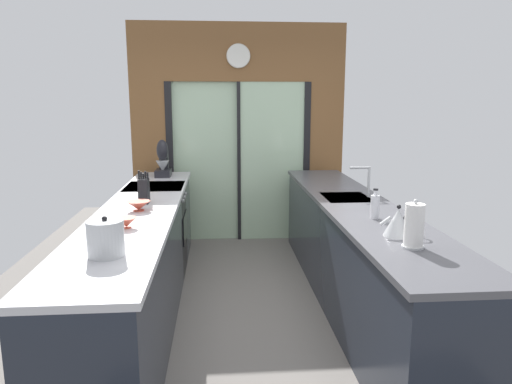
{
  "coord_description": "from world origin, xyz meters",
  "views": [
    {
      "loc": [
        -0.25,
        -3.54,
        1.78
      ],
      "look_at": [
        0.08,
        0.67,
        0.96
      ],
      "focal_mm": 33.16,
      "sensor_mm": 36.0,
      "label": 1
    }
  ],
  "objects_px": {
    "mixing_bowl_far": "(139,206)",
    "stock_pot": "(106,238)",
    "soap_bottle": "(375,206)",
    "mixing_bowl_near": "(126,222)",
    "kettle": "(398,222)",
    "knife_block": "(144,190)",
    "oven_range": "(157,230)",
    "stand_mixer": "(163,162)",
    "paper_towel_roll": "(414,226)"
  },
  "relations": [
    {
      "from": "mixing_bowl_near",
      "to": "kettle",
      "type": "xyz_separation_m",
      "value": [
        1.78,
        -0.33,
        0.05
      ]
    },
    {
      "from": "stock_pot",
      "to": "kettle",
      "type": "relative_size",
      "value": 0.87
    },
    {
      "from": "knife_block",
      "to": "paper_towel_roll",
      "type": "distance_m",
      "value": 2.25
    },
    {
      "from": "mixing_bowl_near",
      "to": "knife_block",
      "type": "relative_size",
      "value": 0.52
    },
    {
      "from": "knife_block",
      "to": "mixing_bowl_far",
      "type": "bearing_deg",
      "value": -89.99
    },
    {
      "from": "mixing_bowl_far",
      "to": "stand_mixer",
      "type": "bearing_deg",
      "value": 90.0
    },
    {
      "from": "soap_bottle",
      "to": "kettle",
      "type": "bearing_deg",
      "value": -89.76
    },
    {
      "from": "mixing_bowl_near",
      "to": "mixing_bowl_far",
      "type": "height_order",
      "value": "mixing_bowl_far"
    },
    {
      "from": "mixing_bowl_near",
      "to": "soap_bottle",
      "type": "xyz_separation_m",
      "value": [
        1.78,
        0.13,
        0.05
      ]
    },
    {
      "from": "mixing_bowl_near",
      "to": "kettle",
      "type": "bearing_deg",
      "value": -10.43
    },
    {
      "from": "knife_block",
      "to": "paper_towel_roll",
      "type": "height_order",
      "value": "paper_towel_roll"
    },
    {
      "from": "soap_bottle",
      "to": "stand_mixer",
      "type": "bearing_deg",
      "value": 130.27
    },
    {
      "from": "oven_range",
      "to": "stand_mixer",
      "type": "relative_size",
      "value": 2.19
    },
    {
      "from": "mixing_bowl_far",
      "to": "kettle",
      "type": "height_order",
      "value": "kettle"
    },
    {
      "from": "stock_pot",
      "to": "mixing_bowl_far",
      "type": "bearing_deg",
      "value": 90.0
    },
    {
      "from": "oven_range",
      "to": "mixing_bowl_near",
      "type": "distance_m",
      "value": 1.68
    },
    {
      "from": "mixing_bowl_far",
      "to": "stock_pot",
      "type": "bearing_deg",
      "value": -90.0
    },
    {
      "from": "mixing_bowl_near",
      "to": "stand_mixer",
      "type": "xyz_separation_m",
      "value": [
        0.0,
        2.23,
        0.12
      ]
    },
    {
      "from": "mixing_bowl_far",
      "to": "knife_block",
      "type": "height_order",
      "value": "knife_block"
    },
    {
      "from": "oven_range",
      "to": "paper_towel_roll",
      "type": "relative_size",
      "value": 3.12
    },
    {
      "from": "knife_block",
      "to": "stock_pot",
      "type": "bearing_deg",
      "value": -90.0
    },
    {
      "from": "paper_towel_roll",
      "to": "stock_pot",
      "type": "bearing_deg",
      "value": -179.58
    },
    {
      "from": "mixing_bowl_far",
      "to": "stock_pot",
      "type": "relative_size",
      "value": 0.81
    },
    {
      "from": "oven_range",
      "to": "knife_block",
      "type": "distance_m",
      "value": 0.99
    },
    {
      "from": "oven_range",
      "to": "paper_towel_roll",
      "type": "distance_m",
      "value": 2.89
    },
    {
      "from": "oven_range",
      "to": "stock_pot",
      "type": "distance_m",
      "value": 2.27
    },
    {
      "from": "stand_mixer",
      "to": "stock_pot",
      "type": "relative_size",
      "value": 1.82
    },
    {
      "from": "mixing_bowl_far",
      "to": "paper_towel_roll",
      "type": "height_order",
      "value": "paper_towel_roll"
    },
    {
      "from": "mixing_bowl_far",
      "to": "stand_mixer",
      "type": "distance_m",
      "value": 1.72
    },
    {
      "from": "oven_range",
      "to": "stock_pot",
      "type": "xyz_separation_m",
      "value": [
        0.02,
        -2.2,
        0.57
      ]
    },
    {
      "from": "kettle",
      "to": "stand_mixer",
      "type": "bearing_deg",
      "value": 124.87
    },
    {
      "from": "stand_mixer",
      "to": "kettle",
      "type": "relative_size",
      "value": 1.58
    },
    {
      "from": "mixing_bowl_near",
      "to": "mixing_bowl_far",
      "type": "xyz_separation_m",
      "value": [
        0.0,
        0.51,
        0.0
      ]
    },
    {
      "from": "stand_mixer",
      "to": "mixing_bowl_far",
      "type": "bearing_deg",
      "value": -90.0
    },
    {
      "from": "mixing_bowl_near",
      "to": "paper_towel_roll",
      "type": "relative_size",
      "value": 0.49
    },
    {
      "from": "mixing_bowl_near",
      "to": "mixing_bowl_far",
      "type": "relative_size",
      "value": 0.78
    },
    {
      "from": "oven_range",
      "to": "mixing_bowl_far",
      "type": "height_order",
      "value": "mixing_bowl_far"
    },
    {
      "from": "stock_pot",
      "to": "soap_bottle",
      "type": "bearing_deg",
      "value": 21.95
    },
    {
      "from": "stand_mixer",
      "to": "soap_bottle",
      "type": "bearing_deg",
      "value": -49.73
    },
    {
      "from": "stand_mixer",
      "to": "kettle",
      "type": "xyz_separation_m",
      "value": [
        1.78,
        -2.56,
        -0.07
      ]
    },
    {
      "from": "soap_bottle",
      "to": "paper_towel_roll",
      "type": "xyz_separation_m",
      "value": [
        0.0,
        -0.7,
        0.04
      ]
    },
    {
      "from": "mixing_bowl_far",
      "to": "soap_bottle",
      "type": "distance_m",
      "value": 1.82
    },
    {
      "from": "oven_range",
      "to": "stand_mixer",
      "type": "xyz_separation_m",
      "value": [
        0.02,
        0.62,
        0.63
      ]
    },
    {
      "from": "mixing_bowl_near",
      "to": "paper_towel_roll",
      "type": "height_order",
      "value": "paper_towel_roll"
    },
    {
      "from": "mixing_bowl_far",
      "to": "soap_bottle",
      "type": "xyz_separation_m",
      "value": [
        1.78,
        -0.38,
        0.05
      ]
    },
    {
      "from": "knife_block",
      "to": "paper_towel_roll",
      "type": "xyz_separation_m",
      "value": [
        1.78,
        -1.38,
        0.02
      ]
    },
    {
      "from": "stand_mixer",
      "to": "knife_block",
      "type": "bearing_deg",
      "value": -90.0
    },
    {
      "from": "mixing_bowl_far",
      "to": "soap_bottle",
      "type": "height_order",
      "value": "soap_bottle"
    },
    {
      "from": "soap_bottle",
      "to": "paper_towel_roll",
      "type": "distance_m",
      "value": 0.71
    },
    {
      "from": "oven_range",
      "to": "stand_mixer",
      "type": "height_order",
      "value": "stand_mixer"
    }
  ]
}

